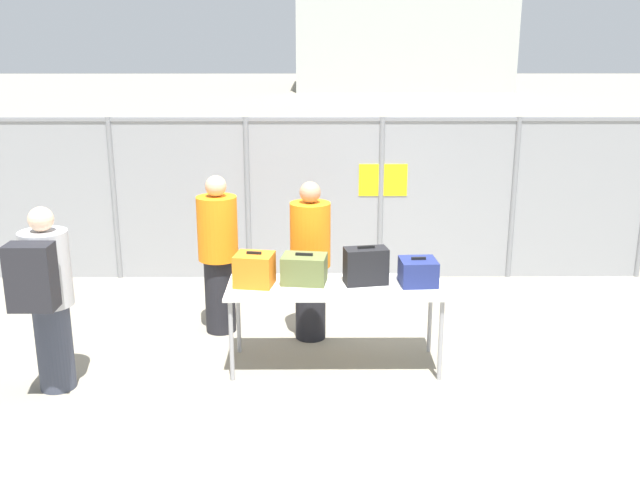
# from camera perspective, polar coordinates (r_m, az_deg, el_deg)

# --- Properties ---
(ground_plane) EXTENTS (120.00, 120.00, 0.00)m
(ground_plane) POSITION_cam_1_polar(r_m,az_deg,el_deg) (6.84, -0.46, -9.74)
(ground_plane) COLOR gray
(fence_section) EXTENTS (8.38, 0.07, 2.04)m
(fence_section) POSITION_cam_1_polar(r_m,az_deg,el_deg) (8.89, -0.43, 3.58)
(fence_section) COLOR gray
(fence_section) RESTS_ON ground_plane
(inspection_table) EXTENTS (1.97, 0.72, 0.78)m
(inspection_table) POSITION_cam_1_polar(r_m,az_deg,el_deg) (6.50, 1.24, -4.20)
(inspection_table) COLOR silver
(inspection_table) RESTS_ON ground_plane
(suitcase_orange) EXTENTS (0.38, 0.34, 0.32)m
(suitcase_orange) POSITION_cam_1_polar(r_m,az_deg,el_deg) (6.49, -5.27, -2.37)
(suitcase_orange) COLOR orange
(suitcase_orange) RESTS_ON inspection_table
(suitcase_olive) EXTENTS (0.44, 0.35, 0.28)m
(suitcase_olive) POSITION_cam_1_polar(r_m,az_deg,el_deg) (6.54, -1.27, -2.34)
(suitcase_olive) COLOR #566033
(suitcase_olive) RESTS_ON inspection_table
(suitcase_black) EXTENTS (0.42, 0.27, 0.36)m
(suitcase_black) POSITION_cam_1_polar(r_m,az_deg,el_deg) (6.51, 3.69, -2.08)
(suitcase_black) COLOR black
(suitcase_black) RESTS_ON inspection_table
(suitcase_navy) EXTENTS (0.34, 0.33, 0.26)m
(suitcase_navy) POSITION_cam_1_polar(r_m,az_deg,el_deg) (6.56, 7.85, -2.54)
(suitcase_navy) COLOR navy
(suitcase_navy) RESTS_ON inspection_table
(traveler_hooded) EXTENTS (0.40, 0.62, 1.63)m
(traveler_hooded) POSITION_cam_1_polar(r_m,az_deg,el_deg) (6.40, -21.06, -4.02)
(traveler_hooded) COLOR #383D4C
(traveler_hooded) RESTS_ON ground_plane
(security_worker_near) EXTENTS (0.40, 0.40, 1.62)m
(security_worker_near) POSITION_cam_1_polar(r_m,az_deg,el_deg) (7.09, -0.78, -1.54)
(security_worker_near) COLOR black
(security_worker_near) RESTS_ON ground_plane
(security_worker_far) EXTENTS (0.41, 0.41, 1.65)m
(security_worker_far) POSITION_cam_1_polar(r_m,az_deg,el_deg) (7.32, -8.13, -1.01)
(security_worker_far) COLOR black
(security_worker_far) RESTS_ON ground_plane
(utility_trailer) EXTENTS (3.68, 1.99, 0.70)m
(utility_trailer) POSITION_cam_1_polar(r_m,az_deg,el_deg) (11.55, 8.24, 2.87)
(utility_trailer) COLOR silver
(utility_trailer) RESTS_ON ground_plane
(distant_hangar) EXTENTS (12.55, 10.09, 6.92)m
(distant_hangar) POSITION_cam_1_polar(r_m,az_deg,el_deg) (46.75, 6.25, 16.26)
(distant_hangar) COLOR #B2B7B2
(distant_hangar) RESTS_ON ground_plane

